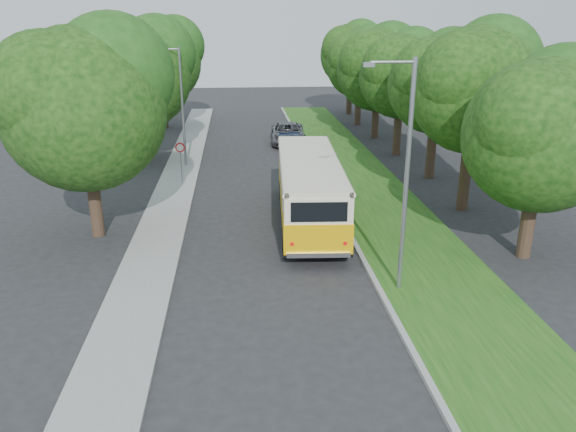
{
  "coord_description": "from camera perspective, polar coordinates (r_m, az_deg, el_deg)",
  "views": [
    {
      "loc": [
        -1.23,
        -19.92,
        9.13
      ],
      "look_at": [
        0.74,
        1.56,
        1.5
      ],
      "focal_mm": 35.0,
      "sensor_mm": 36.0,
      "label": 1
    }
  ],
  "objects": [
    {
      "name": "warning_sign",
      "position": [
        32.91,
        -10.86,
        6.1
      ],
      "size": [
        0.56,
        0.1,
        2.5
      ],
      "color": "gray",
      "rests_on": "ground"
    },
    {
      "name": "curb",
      "position": [
        26.95,
        5.4,
        -0.24
      ],
      "size": [
        0.2,
        70.0,
        0.15
      ],
      "primitive_type": "cube",
      "color": "gray",
      "rests_on": "ground"
    },
    {
      "name": "ground",
      "position": [
        21.95,
        -1.55,
        -5.11
      ],
      "size": [
        120.0,
        120.0,
        0.0
      ],
      "primitive_type": "plane",
      "color": "#252528",
      "rests_on": "ground"
    },
    {
      "name": "vintage_bus",
      "position": [
        25.93,
        2.18,
        2.54
      ],
      "size": [
        3.37,
        10.79,
        3.16
      ],
      "primitive_type": null,
      "rotation": [
        0.0,
        0.0,
        -0.06
      ],
      "color": "#F9B807",
      "rests_on": "ground"
    },
    {
      "name": "grass_verge",
      "position": [
        27.48,
        10.22,
        -0.11
      ],
      "size": [
        4.5,
        70.0,
        0.13
      ],
      "primitive_type": "cube",
      "color": "#1C4E14",
      "rests_on": "ground"
    },
    {
      "name": "car_silver",
      "position": [
        28.7,
        2.3,
        2.41
      ],
      "size": [
        2.44,
        4.43,
        1.43
      ],
      "primitive_type": "imported",
      "rotation": [
        0.0,
        0.0,
        0.19
      ],
      "color": "#A09FA3",
      "rests_on": "ground"
    },
    {
      "name": "treeline",
      "position": [
        38.3,
        1.39,
        14.67
      ],
      "size": [
        24.27,
        41.91,
        9.46
      ],
      "color": "#332319",
      "rests_on": "ground"
    },
    {
      "name": "sidewalk",
      "position": [
        26.76,
        -12.58,
        -0.82
      ],
      "size": [
        2.2,
        70.0,
        0.12
      ],
      "primitive_type": "cube",
      "color": "gray",
      "rests_on": "ground"
    },
    {
      "name": "car_white",
      "position": [
        38.87,
        1.15,
        6.81
      ],
      "size": [
        2.33,
        3.93,
        1.22
      ],
      "primitive_type": "imported",
      "rotation": [
        0.0,
        0.0,
        0.3
      ],
      "color": "white",
      "rests_on": "ground"
    },
    {
      "name": "lamppost_far",
      "position": [
        36.44,
        -10.86,
        11.23
      ],
      "size": [
        1.71,
        0.16,
        7.5
      ],
      "color": "gray",
      "rests_on": "ground"
    },
    {
      "name": "lamppost_near",
      "position": [
        18.86,
        11.74,
        4.45
      ],
      "size": [
        1.71,
        0.16,
        8.0
      ],
      "color": "gray",
      "rests_on": "ground"
    },
    {
      "name": "car_grey",
      "position": [
        43.58,
        -0.01,
        8.41
      ],
      "size": [
        2.87,
        5.65,
        1.53
      ],
      "primitive_type": "imported",
      "rotation": [
        0.0,
        0.0,
        -0.06
      ],
      "color": "#57595F",
      "rests_on": "ground"
    },
    {
      "name": "car_blue",
      "position": [
        39.28,
        1.08,
        7.01
      ],
      "size": [
        2.74,
        4.77,
        1.3
      ],
      "primitive_type": "imported",
      "rotation": [
        0.0,
        0.0,
        0.22
      ],
      "color": "navy",
      "rests_on": "ground"
    }
  ]
}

